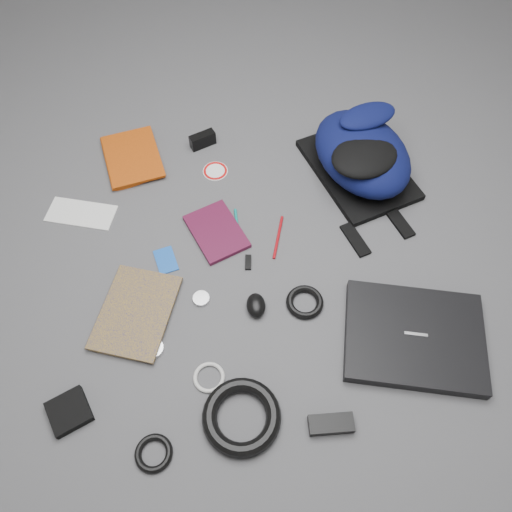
{
  "coord_description": "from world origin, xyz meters",
  "views": [
    {
      "loc": [
        -0.11,
        -0.77,
        1.28
      ],
      "look_at": [
        0.0,
        0.0,
        0.02
      ],
      "focal_mm": 35.0,
      "sensor_mm": 36.0,
      "label": 1
    }
  ],
  "objects": [
    {
      "name": "id_badge",
      "position": [
        -0.27,
        0.03,
        0.0
      ],
      "size": [
        0.08,
        0.1,
        0.0
      ],
      "primitive_type": "cube",
      "rotation": [
        0.0,
        0.0,
        0.22
      ],
      "color": "blue",
      "rests_on": "ground"
    },
    {
      "name": "cable_coil",
      "position": [
        0.12,
        -0.17,
        0.01
      ],
      "size": [
        0.14,
        0.14,
        0.02
      ],
      "primitive_type": "torus",
      "rotation": [
        0.0,
        0.0,
        -0.37
      ],
      "color": "black",
      "rests_on": "ground"
    },
    {
      "name": "comic_book",
      "position": [
        -0.45,
        -0.1,
        0.01
      ],
      "size": [
        0.28,
        0.32,
        0.02
      ],
      "primitive_type": "imported",
      "rotation": [
        0.0,
        0.0,
        -0.36
      ],
      "color": "#C5990E",
      "rests_on": "ground"
    },
    {
      "name": "ground",
      "position": [
        0.0,
        0.0,
        0.0
      ],
      "size": [
        4.0,
        4.0,
        0.0
      ],
      "primitive_type": "plane",
      "color": "#4F4F51",
      "rests_on": "ground"
    },
    {
      "name": "laptop",
      "position": [
        0.39,
        -0.32,
        0.02
      ],
      "size": [
        0.43,
        0.38,
        0.04
      ],
      "primitive_type": "cube",
      "rotation": [
        0.0,
        0.0,
        -0.27
      ],
      "color": "black",
      "rests_on": "ground"
    },
    {
      "name": "backpack",
      "position": [
        0.39,
        0.3,
        0.09
      ],
      "size": [
        0.4,
        0.49,
        0.18
      ],
      "primitive_type": null,
      "rotation": [
        0.0,
        0.0,
        0.29
      ],
      "color": "#070C32",
      "rests_on": "ground"
    },
    {
      "name": "pen_teal",
      "position": [
        -0.04,
        0.12,
        0.0
      ],
      "size": [
        0.01,
        0.15,
        0.01
      ],
      "primitive_type": "cylinder",
      "rotation": [
        1.57,
        0.0,
        -0.02
      ],
      "color": "#0E837B",
      "rests_on": "ground"
    },
    {
      "name": "envelope",
      "position": [
        -0.53,
        0.25,
        0.0
      ],
      "size": [
        0.23,
        0.16,
        0.0
      ],
      "primitive_type": "cube",
      "rotation": [
        0.0,
        0.0,
        -0.32
      ],
      "color": "white",
      "rests_on": "ground"
    },
    {
      "name": "power_cord_coil",
      "position": [
        -0.1,
        -0.46,
        0.02
      ],
      "size": [
        0.2,
        0.2,
        0.04
      ],
      "primitive_type": "torus",
      "rotation": [
        0.0,
        0.0,
        0.01
      ],
      "color": "black",
      "rests_on": "ground"
    },
    {
      "name": "sticker_disc",
      "position": [
        -0.09,
        0.36,
        0.0
      ],
      "size": [
        0.11,
        0.11,
        0.0
      ],
      "primitive_type": "cylinder",
      "rotation": [
        0.0,
        0.0,
        -0.35
      ],
      "color": "white",
      "rests_on": "ground"
    },
    {
      "name": "pen_red",
      "position": [
        0.08,
        0.07,
        0.0
      ],
      "size": [
        0.06,
        0.15,
        0.01
      ],
      "primitive_type": "cylinder",
      "rotation": [
        1.57,
        0.0,
        -0.33
      ],
      "color": "#9B0B12",
      "rests_on": "ground"
    },
    {
      "name": "mouse",
      "position": [
        -0.02,
        -0.16,
        0.02
      ],
      "size": [
        0.06,
        0.08,
        0.04
      ],
      "primitive_type": "ellipsoid",
      "rotation": [
        0.0,
        0.0,
        -0.04
      ],
      "color": "black",
      "rests_on": "ground"
    },
    {
      "name": "compact_camera",
      "position": [
        -0.12,
        0.49,
        0.02
      ],
      "size": [
        0.09,
        0.06,
        0.05
      ],
      "primitive_type": "cube",
      "rotation": [
        0.0,
        0.0,
        0.36
      ],
      "color": "black",
      "rests_on": "ground"
    },
    {
      "name": "earbud_coil",
      "position": [
        -0.32,
        -0.51,
        0.01
      ],
      "size": [
        0.11,
        0.11,
        0.02
      ],
      "primitive_type": "torus",
      "rotation": [
        0.0,
        0.0,
        -0.27
      ],
      "color": "black",
      "rests_on": "ground"
    },
    {
      "name": "dvd_case",
      "position": [
        -0.11,
        0.11,
        0.01
      ],
      "size": [
        0.2,
        0.23,
        0.02
      ],
      "primitive_type": "cube",
      "rotation": [
        0.0,
        0.0,
        0.36
      ],
      "color": "#3C0B21",
      "rests_on": "ground"
    },
    {
      "name": "headphone_left",
      "position": [
        -0.31,
        -0.24,
        0.01
      ],
      "size": [
        0.06,
        0.06,
        0.01
      ],
      "primitive_type": "cylinder",
      "rotation": [
        0.0,
        0.0,
        -0.14
      ],
      "color": "silver",
      "rests_on": "ground"
    },
    {
      "name": "usb_black",
      "position": [
        -0.02,
        -0.01,
        0.0
      ],
      "size": [
        0.03,
        0.05,
        0.01
      ],
      "primitive_type": "cube",
      "rotation": [
        0.0,
        0.0,
        -0.15
      ],
      "color": "black",
      "rests_on": "ground"
    },
    {
      "name": "power_brick",
      "position": [
        0.12,
        -0.51,
        0.01
      ],
      "size": [
        0.11,
        0.05,
        0.03
      ],
      "primitive_type": "cube",
      "rotation": [
        0.0,
        0.0,
        -0.07
      ],
      "color": "black",
      "rests_on": "ground"
    },
    {
      "name": "headphone_right",
      "position": [
        -0.17,
        -0.11,
        0.01
      ],
      "size": [
        0.06,
        0.06,
        0.01
      ],
      "primitive_type": "cylinder",
      "rotation": [
        0.0,
        0.0,
        0.28
      ],
      "color": "silver",
      "rests_on": "ground"
    },
    {
      "name": "pouch",
      "position": [
        -0.53,
        -0.38,
        0.01
      ],
      "size": [
        0.12,
        0.12,
        0.02
      ],
      "primitive_type": "cube",
      "rotation": [
        0.0,
        0.0,
        0.39
      ],
      "color": "black",
      "rests_on": "ground"
    },
    {
      "name": "textbook_red",
      "position": [
        -0.45,
        0.44,
        0.01
      ],
      "size": [
        0.22,
        0.27,
        0.03
      ],
      "primitive_type": "imported",
      "rotation": [
        0.0,
        0.0,
        0.18
      ],
      "color": "#983608",
      "rests_on": "ground"
    },
    {
      "name": "white_cable_coil",
      "position": [
        -0.17,
        -0.34,
        0.01
      ],
      "size": [
        0.1,
        0.1,
        0.01
      ],
      "primitive_type": "torus",
      "rotation": [
        0.0,
        0.0,
        -0.25
      ],
      "color": "beige",
      "rests_on": "ground"
    }
  ]
}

